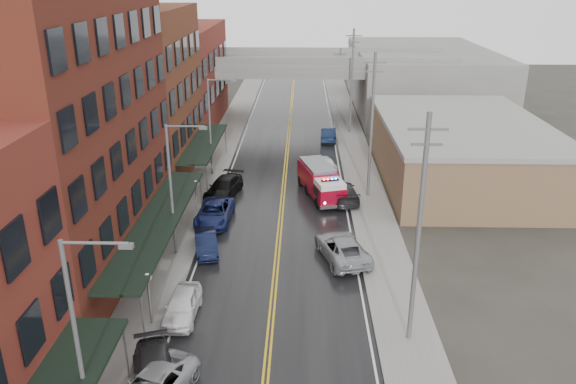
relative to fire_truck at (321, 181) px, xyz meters
name	(u,v)px	position (x,y,z in m)	size (l,w,h in m)	color
road	(281,219)	(-3.21, -4.94, -1.38)	(11.00, 160.00, 0.02)	black
sidewalk_left	(186,218)	(-10.51, -4.94, -1.32)	(3.00, 160.00, 0.15)	slate
sidewalk_right	(376,220)	(4.09, -4.94, -1.32)	(3.00, 160.00, 0.15)	slate
curb_left	(208,218)	(-8.86, -4.94, -1.32)	(0.30, 160.00, 0.15)	gray
curb_right	(354,219)	(2.44, -4.94, -1.32)	(0.30, 160.00, 0.15)	gray
brick_building_b	(54,128)	(-16.51, -11.94, 7.61)	(9.00, 20.00, 18.00)	#501F15
brick_building_c	(137,94)	(-16.51, 5.56, 6.11)	(9.00, 15.00, 15.00)	brown
brick_building_far	(179,77)	(-16.51, 23.06, 4.61)	(9.00, 20.00, 12.00)	maroon
tan_building	(460,152)	(12.79, 5.06, 1.11)	(14.00, 22.00, 5.00)	brown
right_far_block	(420,78)	(14.79, 35.06, 2.61)	(18.00, 30.00, 8.00)	slate
awning_1	(159,220)	(-10.70, -11.94, 1.60)	(2.60, 18.00, 3.09)	black
awning_2	(204,143)	(-10.70, 5.56, 1.59)	(2.60, 13.00, 3.09)	black
globe_lamp_1	(148,287)	(-9.61, -18.94, 0.92)	(0.44, 0.44, 3.12)	#59595B
globe_lamp_2	(196,191)	(-9.61, -4.94, 0.92)	(0.44, 0.44, 3.12)	#59595B
street_lamp_0	(82,332)	(-9.76, -26.94, 3.79)	(2.64, 0.22, 9.00)	#59595B
street_lamp_1	(174,183)	(-9.76, -10.94, 3.79)	(2.64, 0.22, 9.00)	#59595B
street_lamp_2	(212,121)	(-9.76, 5.06, 3.79)	(2.64, 0.22, 9.00)	#59595B
utility_pole_0	(419,229)	(3.99, -19.94, 4.91)	(1.80, 0.24, 12.00)	#59595B
utility_pole_1	(372,124)	(3.99, 0.06, 4.91)	(1.80, 0.24, 12.00)	#59595B
utility_pole_2	(352,80)	(3.99, 20.06, 4.91)	(1.80, 0.24, 12.00)	#59595B
overpass	(290,72)	(-3.21, 27.06, 4.59)	(40.00, 10.00, 7.50)	slate
fire_truck	(321,181)	(0.00, 0.00, 0.00)	(4.24, 7.37, 2.57)	maroon
parked_car_left_3	(155,372)	(-8.21, -23.64, -0.71)	(1.92, 4.73, 1.37)	#252628
parked_car_left_4	(182,305)	(-8.10, -18.14, -0.67)	(1.70, 4.22, 1.44)	white
parked_car_left_5	(206,243)	(-8.05, -10.44, -0.72)	(1.41, 4.05, 1.33)	black
parked_car_left_6	(215,212)	(-8.21, -5.43, -0.64)	(2.50, 5.42, 1.51)	#151E4F
parked_car_left_7	(224,187)	(-8.21, -0.14, -0.62)	(2.15, 5.30, 1.54)	black
parked_car_right_0	(342,248)	(1.09, -11.14, -0.61)	(2.59, 5.62, 1.56)	gray
parked_car_right_1	(343,192)	(1.79, -0.91, -0.61)	(2.18, 5.35, 1.55)	black
parked_car_right_2	(323,162)	(0.42, 7.04, -0.70)	(1.64, 4.08, 1.39)	white
parked_car_right_3	(328,134)	(1.31, 16.98, -0.62)	(1.64, 4.70, 1.55)	#0E1A33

